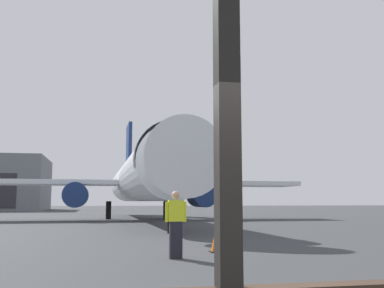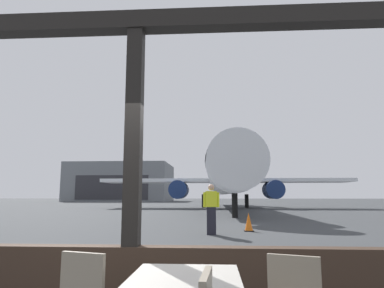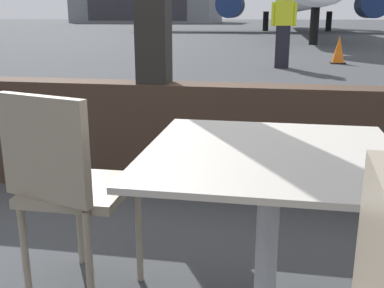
# 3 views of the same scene
# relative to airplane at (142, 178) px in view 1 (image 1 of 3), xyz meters

# --- Properties ---
(ground_plane) EXTENTS (220.00, 220.00, 0.00)m
(ground_plane) POSITION_rel_airplane_xyz_m (-2.30, 8.77, -3.23)
(ground_plane) COLOR #383A3D
(window_frame) EXTENTS (9.16, 0.24, 3.76)m
(window_frame) POSITION_rel_airplane_xyz_m (-2.30, -31.23, -1.97)
(window_frame) COLOR #38281E
(window_frame) RESTS_ON ground
(airplane) EXTENTS (26.76, 35.34, 10.01)m
(airplane) POSITION_rel_airplane_xyz_m (0.00, 0.00, 0.00)
(airplane) COLOR silver
(airplane) RESTS_ON ground
(ground_crew_worker) EXTENTS (0.57, 0.22, 1.74)m
(ground_crew_worker) POSITION_rel_airplane_xyz_m (-1.38, -23.27, -2.33)
(ground_crew_worker) COLOR black
(ground_crew_worker) RESTS_ON ground
(traffic_cone) EXTENTS (0.36, 0.36, 0.70)m
(traffic_cone) POSITION_rel_airplane_xyz_m (0.04, -22.01, -2.90)
(traffic_cone) COLOR orange
(traffic_cone) RESTS_ON ground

